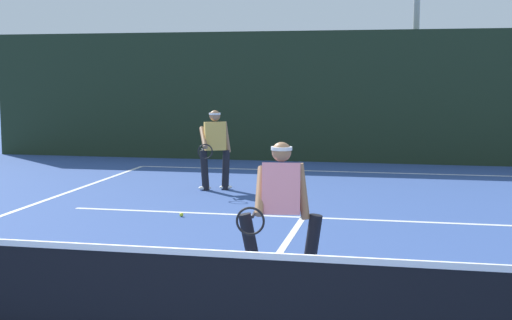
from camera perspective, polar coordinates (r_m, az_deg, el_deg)
court_line_baseline_far at (r=16.79m, az=6.42°, el=-0.94°), size 9.73×0.10×0.01m
court_line_service at (r=11.32m, az=3.90°, el=-4.70°), size 7.93×0.10×0.01m
court_line_centre at (r=8.55m, az=1.32°, el=-8.51°), size 0.10×6.40×0.01m
tennis_net at (r=5.43m, az=-4.79°, el=-12.17°), size 10.67×0.09×1.06m
player_near at (r=7.52m, az=2.04°, el=-3.92°), size 0.94×0.86×1.58m
player_far at (r=13.90m, az=-3.39°, el=1.12°), size 0.71×0.92×1.60m
tennis_ball at (r=11.41m, az=-6.13°, el=-4.48°), size 0.07×0.07×0.07m
back_fence_windscreen at (r=18.50m, az=7.01°, el=5.15°), size 19.78×0.12×3.46m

